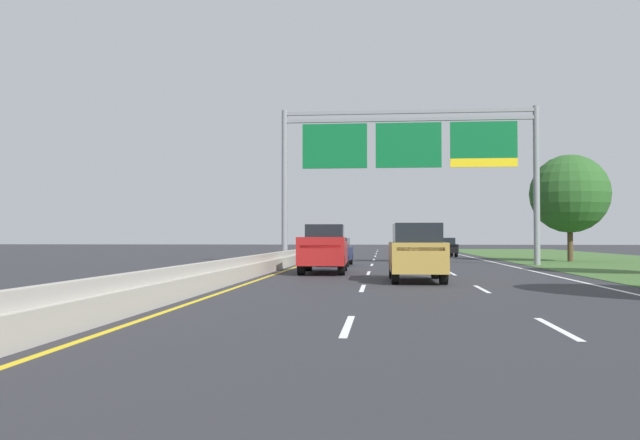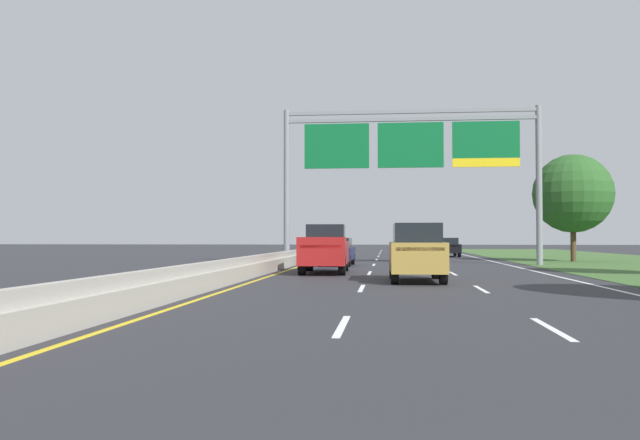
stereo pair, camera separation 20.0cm
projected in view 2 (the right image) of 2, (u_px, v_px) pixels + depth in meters
ground_plane at (407, 267)px, 36.32m from camera, size 220.00×220.00×0.00m
lane_striping at (407, 267)px, 35.86m from camera, size 11.96×106.00×0.01m
median_barrier_concrete at (287, 260)px, 37.00m from camera, size 0.60×110.00×0.85m
overhead_sign_gantry at (410, 153)px, 39.18m from camera, size 15.06×0.42×9.24m
pickup_truck_red at (325, 249)px, 30.19m from camera, size 2.15×5.45×2.20m
car_navy_left_lane_sedan at (337, 251)px, 38.03m from camera, size 1.91×4.44×1.57m
car_black_right_lane_sedan at (447, 247)px, 55.54m from camera, size 1.90×4.43×1.57m
car_gold_centre_lane_suv at (416, 251)px, 24.36m from camera, size 1.97×4.73×2.11m
roadside_tree_far at (573, 194)px, 44.01m from camera, size 5.18×5.18×7.09m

